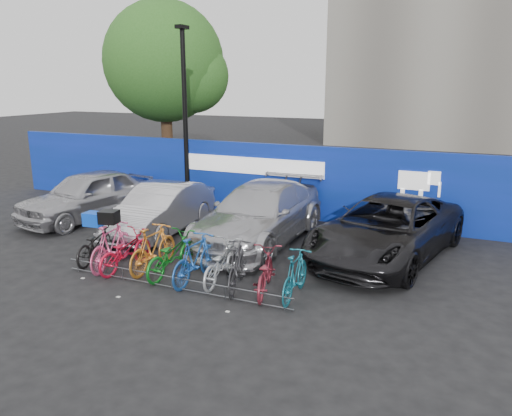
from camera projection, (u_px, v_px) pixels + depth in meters
The scene contains 21 objects.
ground at pixel (186, 279), 11.34m from camera, with size 100.00×100.00×0.00m, color black.
hoarding at pixel (281, 181), 16.37m from camera, with size 22.00×0.18×2.40m.
tree at pixel (169, 65), 21.64m from camera, with size 5.40×5.20×7.80m.
lamppost at pixel (185, 115), 16.57m from camera, with size 0.25×0.50×6.11m.
bike_rack at pixel (172, 282), 10.76m from camera, with size 5.60×0.03×0.30m.
car_0 at pixel (88, 195), 16.14m from camera, with size 1.88×4.67×1.59m, color #A8A8AD.
car_1 at pixel (161, 209), 14.70m from camera, with size 1.52×4.36×1.44m, color #B0AFB4.
car_2 at pixel (260, 214), 13.84m from camera, with size 2.24×5.51×1.60m, color #B3B2B7.
car_3 at pixel (387, 229), 12.57m from camera, with size 2.53×5.50×1.53m, color black.
bike_0 at pixel (96, 243), 12.43m from camera, with size 0.61×1.74×0.92m, color black.
bike_1 at pixel (111, 245), 11.96m from camera, with size 0.52×1.84×1.10m, color #EE568F.
bike_2 at pixel (125, 251), 11.83m from camera, with size 0.62×1.77×0.93m, color red.
bike_3 at pixel (153, 248), 11.76m from camera, with size 0.51×1.82×1.09m, color orange.
bike_4 at pixel (172, 255), 11.49m from camera, with size 0.65×1.88×0.99m, color #10701C.
bike_5 at pixel (195, 259), 11.07m from camera, with size 0.51×1.82×1.09m, color #1C4FA4.
bike_6 at pixel (221, 263), 11.07m from camera, with size 0.61×1.75×0.92m, color #ABB0B4.
bike_7 at pixel (237, 266), 10.71m from camera, with size 0.48×1.72×1.03m, color #29292C.
bike_8 at pixel (265, 272), 10.52m from camera, with size 0.61×1.75×0.92m, color maroon.
bike_9 at pixel (295, 275), 10.26m from camera, with size 0.47×1.66×1.00m, color #16677B.
cargo_crate at pixel (94, 219), 12.27m from camera, with size 0.46×0.35×0.33m, color blue.
cargo_topcase at pixel (109, 217), 11.79m from camera, with size 0.41×0.37×0.30m, color black.
Camera 1 is at (5.68, -9.07, 4.37)m, focal length 35.00 mm.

